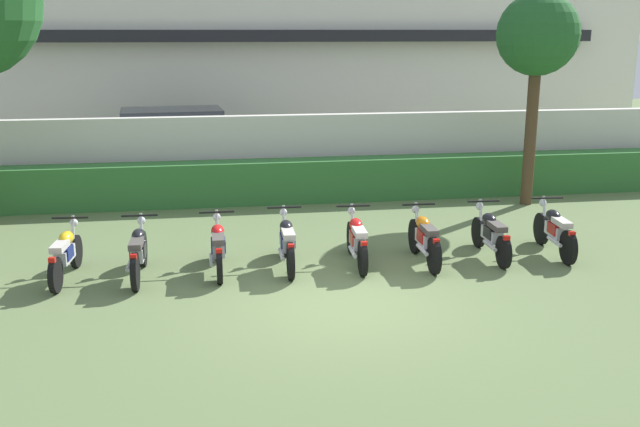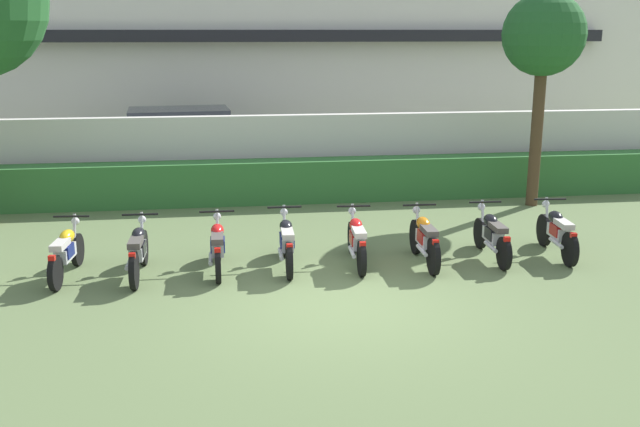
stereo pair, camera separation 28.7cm
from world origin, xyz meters
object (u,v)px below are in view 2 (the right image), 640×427
(motorcycle_in_row_3, at_px, (286,242))
(motorcycle_in_row_7, at_px, (557,232))
(parked_car, at_px, (186,143))
(tree_far_side, at_px, (544,38))
(motorcycle_in_row_1, at_px, (138,250))
(motorcycle_in_row_2, at_px, (218,246))
(motorcycle_in_row_4, at_px, (357,240))
(motorcycle_in_row_6, at_px, (492,235))
(motorcycle_in_row_0, at_px, (66,252))
(motorcycle_in_row_5, at_px, (425,239))

(motorcycle_in_row_3, distance_m, motorcycle_in_row_7, 4.90)
(parked_car, height_order, motorcycle_in_row_7, parked_car)
(tree_far_side, xyz_separation_m, motorcycle_in_row_1, (-8.59, -3.92, -3.36))
(motorcycle_in_row_1, distance_m, motorcycle_in_row_2, 1.30)
(motorcycle_in_row_4, bearing_deg, motorcycle_in_row_2, 93.51)
(tree_far_side, bearing_deg, motorcycle_in_row_6, -122.76)
(motorcycle_in_row_0, distance_m, motorcycle_in_row_5, 6.05)
(motorcycle_in_row_3, bearing_deg, tree_far_side, -56.85)
(parked_car, bearing_deg, motorcycle_in_row_7, -55.08)
(motorcycle_in_row_1, relative_size, motorcycle_in_row_2, 1.04)
(tree_far_side, relative_size, motorcycle_in_row_3, 2.54)
(motorcycle_in_row_5, xyz_separation_m, motorcycle_in_row_7, (2.51, 0.13, -0.01))
(motorcycle_in_row_2, distance_m, motorcycle_in_row_5, 3.57)
(tree_far_side, relative_size, motorcycle_in_row_0, 2.63)
(motorcycle_in_row_3, xyz_separation_m, motorcycle_in_row_6, (3.68, -0.02, -0.01))
(tree_far_side, bearing_deg, motorcycle_in_row_0, -158.71)
(motorcycle_in_row_4, xyz_separation_m, motorcycle_in_row_6, (2.46, 0.00, -0.01))
(motorcycle_in_row_1, relative_size, motorcycle_in_row_7, 1.00)
(motorcycle_in_row_1, height_order, motorcycle_in_row_2, motorcycle_in_row_1)
(motorcycle_in_row_7, bearing_deg, tree_far_side, -12.99)
(motorcycle_in_row_1, bearing_deg, tree_far_side, -64.03)
(motorcycle_in_row_4, relative_size, motorcycle_in_row_5, 1.00)
(parked_car, height_order, motorcycle_in_row_0, parked_car)
(parked_car, xyz_separation_m, motorcycle_in_row_5, (4.41, -8.57, -0.48))
(motorcycle_in_row_3, relative_size, motorcycle_in_row_5, 1.03)
(motorcycle_in_row_1, distance_m, motorcycle_in_row_4, 3.69)
(motorcycle_in_row_2, bearing_deg, motorcycle_in_row_6, -89.57)
(parked_car, height_order, motorcycle_in_row_6, parked_car)
(motorcycle_in_row_4, bearing_deg, motorcycle_in_row_3, 91.91)
(motorcycle_in_row_6, bearing_deg, motorcycle_in_row_2, 92.42)
(parked_car, relative_size, motorcycle_in_row_2, 2.59)
(motorcycle_in_row_1, relative_size, motorcycle_in_row_5, 1.01)
(parked_car, bearing_deg, motorcycle_in_row_0, -105.34)
(tree_far_side, bearing_deg, parked_car, 150.23)
(motorcycle_in_row_1, relative_size, motorcycle_in_row_3, 0.98)
(motorcycle_in_row_4, bearing_deg, parked_car, 23.99)
(motorcycle_in_row_4, bearing_deg, tree_far_side, -49.22)
(motorcycle_in_row_1, distance_m, motorcycle_in_row_7, 7.37)
(motorcycle_in_row_0, distance_m, motorcycle_in_row_1, 1.18)
(parked_car, relative_size, motorcycle_in_row_7, 2.49)
(motorcycle_in_row_2, xyz_separation_m, motorcycle_in_row_4, (2.39, 0.02, 0.00))
(tree_far_side, relative_size, motorcycle_in_row_4, 2.60)
(parked_car, relative_size, motorcycle_in_row_0, 2.53)
(motorcycle_in_row_1, bearing_deg, motorcycle_in_row_2, -83.73)
(motorcycle_in_row_0, bearing_deg, motorcycle_in_row_7, -84.83)
(motorcycle_in_row_0, xyz_separation_m, motorcycle_in_row_1, (1.18, -0.12, 0.01))
(motorcycle_in_row_5, bearing_deg, tree_far_side, -42.14)
(tree_far_side, xyz_separation_m, motorcycle_in_row_4, (-4.90, -3.79, -3.36))
(motorcycle_in_row_6, height_order, motorcycle_in_row_7, motorcycle_in_row_7)
(motorcycle_in_row_3, relative_size, motorcycle_in_row_4, 1.03)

